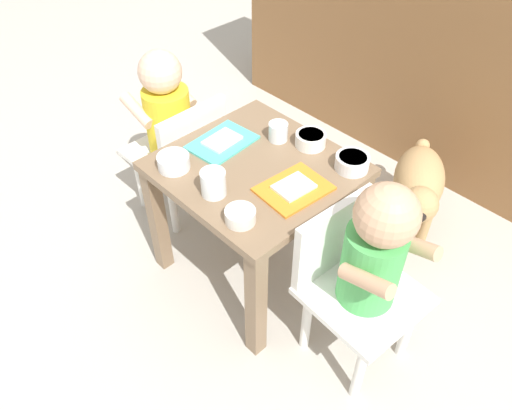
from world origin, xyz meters
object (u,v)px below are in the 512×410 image
food_tray_right (295,188)px  veggie_bowl_far (311,139)px  dining_table (256,188)px  veggie_bowl_near (173,162)px  dog (419,184)px  seated_child_left (171,120)px  cereal_bowl_left_side (240,215)px  water_cup_left (213,184)px  seated_child_right (369,257)px  food_tray_left (223,141)px  cereal_bowl_right_side (352,162)px  water_cup_right (278,133)px

food_tray_right → veggie_bowl_far: veggie_bowl_far is taller
dining_table → veggie_bowl_near: bearing=-131.3°
dog → seated_child_left: bearing=-141.6°
cereal_bowl_left_side → dining_table: bearing=126.3°
water_cup_left → veggie_bowl_near: 0.16m
dog → food_tray_right: bearing=-101.1°
seated_child_right → water_cup_left: 0.44m
seated_child_left → veggie_bowl_near: size_ratio=6.93×
seated_child_right → food_tray_left: bearing=178.2°
food_tray_right → veggie_bowl_far: size_ratio=2.15×
seated_child_left → food_tray_right: size_ratio=3.24×
dog → veggie_bowl_far: 0.48m
veggie_bowl_near → cereal_bowl_left_side: size_ratio=1.15×
dog → cereal_bowl_left_side: bearing=-99.2°
water_cup_left → dining_table: bearing=93.1°
cereal_bowl_right_side → dog: bearing=81.0°
food_tray_right → veggie_bowl_near: (-0.30, -0.18, 0.02)m
seated_child_right → cereal_bowl_left_side: (-0.28, -0.17, 0.06)m
food_tray_left → veggie_bowl_far: (0.19, 0.18, 0.02)m
dog → cereal_bowl_left_side: cereal_bowl_left_side is taller
food_tray_left → veggie_bowl_near: (-0.01, -0.18, 0.02)m
veggie_bowl_far → cereal_bowl_right_side: bearing=0.7°
food_tray_left → cereal_bowl_right_side: (0.34, 0.18, 0.02)m
food_tray_right → veggie_bowl_far: bearing=120.2°
food_tray_left → veggie_bowl_far: bearing=44.0°
veggie_bowl_near → cereal_bowl_left_side: 0.29m
dog → veggie_bowl_far: (-0.21, -0.35, 0.25)m
seated_child_right → dog: seated_child_right is taller
seated_child_left → cereal_bowl_left_side: size_ratio=7.99×
water_cup_right → veggie_bowl_near: (-0.11, -0.31, -0.00)m
seated_child_left → veggie_bowl_far: (0.46, 0.18, 0.07)m
water_cup_left → veggie_bowl_near: bearing=-176.3°
veggie_bowl_near → dog: bearing=60.3°
seated_child_left → cereal_bowl_left_side: seated_child_left is taller
food_tray_left → dog: bearing=53.1°
seated_child_left → water_cup_right: (0.37, 0.13, 0.07)m
dog → cereal_bowl_right_side: cereal_bowl_right_side is taller
veggie_bowl_near → dining_table: bearing=48.7°
food_tray_right → veggie_bowl_near: bearing=-149.4°
dog → veggie_bowl_near: veggie_bowl_near is taller
cereal_bowl_right_side → seated_child_left: bearing=-163.5°
dog → cereal_bowl_right_side: 0.43m
food_tray_right → water_cup_right: size_ratio=3.35×
water_cup_left → seated_child_left: bearing=158.4°
seated_child_right → food_tray_right: (-0.27, 0.02, 0.05)m
seated_child_right → veggie_bowl_near: bearing=-164.4°
veggie_bowl_far → food_tray_right: bearing=-59.8°
water_cup_left → water_cup_right: water_cup_left is taller
veggie_bowl_near → cereal_bowl_left_side: (0.29, -0.01, -0.00)m
cereal_bowl_left_side → food_tray_right: bearing=86.4°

